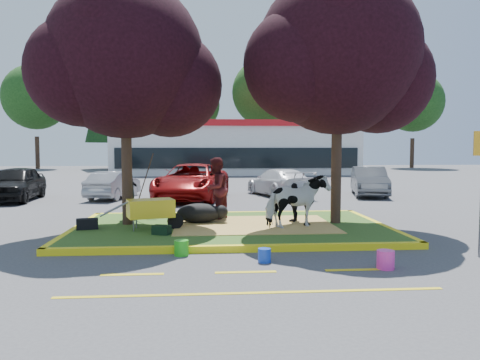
{
  "coord_description": "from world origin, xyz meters",
  "views": [
    {
      "loc": [
        -0.75,
        -12.38,
        2.23
      ],
      "look_at": [
        0.27,
        0.5,
        1.33
      ],
      "focal_mm": 35.0,
      "sensor_mm": 36.0,
      "label": 1
    }
  ],
  "objects": [
    {
      "name": "ground",
      "position": [
        0.0,
        0.0,
        0.0
      ],
      "size": [
        90.0,
        90.0,
        0.0
      ],
      "primitive_type": "plane",
      "color": "#424244",
      "rests_on": "ground"
    },
    {
      "name": "median_island",
      "position": [
        0.0,
        0.0,
        0.07
      ],
      "size": [
        8.0,
        5.0,
        0.15
      ],
      "primitive_type": "cube",
      "color": "#30541A",
      "rests_on": "ground"
    },
    {
      "name": "curb_near",
      "position": [
        0.0,
        -2.58,
        0.07
      ],
      "size": [
        8.3,
        0.16,
        0.15
      ],
      "primitive_type": "cube",
      "color": "yellow",
      "rests_on": "ground"
    },
    {
      "name": "curb_far",
      "position": [
        0.0,
        2.58,
        0.07
      ],
      "size": [
        8.3,
        0.16,
        0.15
      ],
      "primitive_type": "cube",
      "color": "yellow",
      "rests_on": "ground"
    },
    {
      "name": "curb_left",
      "position": [
        -4.08,
        0.0,
        0.07
      ],
      "size": [
        0.16,
        5.3,
        0.15
      ],
      "primitive_type": "cube",
      "color": "yellow",
      "rests_on": "ground"
    },
    {
      "name": "curb_right",
      "position": [
        4.08,
        0.0,
        0.07
      ],
      "size": [
        0.16,
        5.3,
        0.15
      ],
      "primitive_type": "cube",
      "color": "yellow",
      "rests_on": "ground"
    },
    {
      "name": "straw_bedding",
      "position": [
        0.6,
        0.0,
        0.15
      ],
      "size": [
        4.2,
        3.0,
        0.01
      ],
      "primitive_type": "cube",
      "color": "#DFB75C",
      "rests_on": "median_island"
    },
    {
      "name": "tree_purple_left",
      "position": [
        -2.78,
        0.38,
        4.36
      ],
      "size": [
        5.06,
        4.2,
        6.51
      ],
      "color": "black",
      "rests_on": "median_island"
    },
    {
      "name": "tree_purple_right",
      "position": [
        2.92,
        0.18,
        4.56
      ],
      "size": [
        5.3,
        4.4,
        6.82
      ],
      "color": "black",
      "rests_on": "median_island"
    },
    {
      "name": "fire_lane_stripe_a",
      "position": [
        -2.0,
        -4.2,
        0.0
      ],
      "size": [
        1.1,
        0.12,
        0.01
      ],
      "primitive_type": "cube",
      "color": "yellow",
      "rests_on": "ground"
    },
    {
      "name": "fire_lane_stripe_b",
      "position": [
        0.0,
        -4.2,
        0.0
      ],
      "size": [
        1.1,
        0.12,
        0.01
      ],
      "primitive_type": "cube",
      "color": "yellow",
      "rests_on": "ground"
    },
    {
      "name": "fire_lane_stripe_c",
      "position": [
        2.0,
        -4.2,
        0.0
      ],
      "size": [
        1.1,
        0.12,
        0.01
      ],
      "primitive_type": "cube",
      "color": "yellow",
      "rests_on": "ground"
    },
    {
      "name": "fire_lane_long",
      "position": [
        0.0,
        -5.4,
        0.0
      ],
      "size": [
        6.0,
        0.1,
        0.01
      ],
      "primitive_type": "cube",
      "color": "yellow",
      "rests_on": "ground"
    },
    {
      "name": "retail_building",
      "position": [
        2.0,
        27.98,
        2.25
      ],
      "size": [
        20.4,
        8.4,
        4.4
      ],
      "color": "silver",
      "rests_on": "ground"
    },
    {
      "name": "treeline",
      "position": [
        1.23,
        37.61,
        7.73
      ],
      "size": [
        46.58,
        7.8,
        14.63
      ],
      "color": "black",
      "rests_on": "ground"
    },
    {
      "name": "cow",
      "position": [
        1.65,
        -0.59,
        0.84
      ],
      "size": [
        1.8,
        1.28,
        1.39
      ],
      "primitive_type": "imported",
      "rotation": [
        0.0,
        0.0,
        1.93
      ],
      "color": "white",
      "rests_on": "median_island"
    },
    {
      "name": "calf",
      "position": [
        -0.86,
        0.44,
        0.42
      ],
      "size": [
        1.35,
        0.92,
        0.54
      ],
      "primitive_type": "ellipsoid",
      "rotation": [
        0.0,
        0.0,
        -0.18
      ],
      "color": "black",
      "rests_on": "median_island"
    },
    {
      "name": "handler",
      "position": [
        -2.87,
        1.2,
        1.03
      ],
      "size": [
        0.57,
        0.73,
        1.77
      ],
      "primitive_type": "imported",
      "rotation": [
        0.0,
        0.0,
        1.82
      ],
      "color": "black",
      "rests_on": "median_island"
    },
    {
      "name": "visitor_a",
      "position": [
        -0.39,
        1.06,
        1.05
      ],
      "size": [
        1.02,
        1.09,
        1.79
      ],
      "primitive_type": "imported",
      "rotation": [
        0.0,
        0.0,
        -2.08
      ],
      "color": "#431316",
      "rests_on": "median_island"
    },
    {
      "name": "visitor_b",
      "position": [
        1.78,
        0.39,
        0.7
      ],
      "size": [
        0.53,
        0.69,
        1.09
      ],
      "primitive_type": "imported",
      "rotation": [
        0.0,
        0.0,
        -2.06
      ],
      "color": "black",
      "rests_on": "median_island"
    },
    {
      "name": "wheelbarrow",
      "position": [
        -2.07,
        -0.49,
        0.68
      ],
      "size": [
        2.03,
        0.98,
        0.77
      ],
      "rotation": [
        0.0,
        0.0,
        0.3
      ],
      "color": "black",
      "rests_on": "median_island"
    },
    {
      "name": "gear_bag_dark",
      "position": [
        -3.7,
        -0.32,
        0.28
      ],
      "size": [
        0.58,
        0.4,
        0.27
      ],
      "primitive_type": "cube",
      "rotation": [
        0.0,
        0.0,
        0.22
      ],
      "color": "black",
      "rests_on": "median_island"
    },
    {
      "name": "gear_bag_green",
      "position": [
        -1.75,
        -1.21,
        0.26
      ],
      "size": [
        0.48,
        0.39,
        0.22
      ],
      "primitive_type": "cube",
      "rotation": [
        0.0,
        0.0,
        -0.39
      ],
      "color": "black",
      "rests_on": "median_island"
    },
    {
      "name": "bucket_green",
      "position": [
        -1.21,
        -2.8,
        0.16
      ],
      "size": [
        0.37,
        0.37,
        0.32
      ],
      "primitive_type": "cylinder",
      "rotation": [
        0.0,
        0.0,
        -0.28
      ],
      "color": "green",
      "rests_on": "ground"
    },
    {
      "name": "bucket_pink",
      "position": [
        2.58,
        -4.17,
        0.17
      ],
      "size": [
        0.36,
        0.36,
        0.34
      ],
      "primitive_type": "cylinder",
      "rotation": [
        0.0,
        0.0,
        0.11
      ],
      "color": "#FF38AB",
      "rests_on": "ground"
    },
    {
      "name": "bucket_blue",
      "position": [
        0.43,
        -3.5,
        0.14
      ],
      "size": [
        0.29,
        0.29,
        0.27
      ],
      "primitive_type": "cylinder",
      "rotation": [
        0.0,
        0.0,
        -0.18
      ],
      "color": "blue",
      "rests_on": "ground"
    },
    {
      "name": "car_black",
      "position": [
        -8.59,
        7.77,
        0.73
      ],
      "size": [
        2.02,
        4.39,
        1.46
      ],
      "primitive_type": "imported",
      "rotation": [
        0.0,
        0.0,
        0.07
      ],
      "color": "black",
      "rests_on": "ground"
    },
    {
      "name": "car_silver",
      "position": [
        -4.67,
        8.38,
        0.59
      ],
      "size": [
        1.95,
        3.76,
        1.18
      ],
      "primitive_type": "imported",
      "rotation": [
        0.0,
        0.0,
        2.94
      ],
      "color": "gray",
      "rests_on": "ground"
    },
    {
      "name": "car_red",
      "position": [
        -1.23,
        7.74,
        0.76
      ],
      "size": [
        3.57,
        5.88,
        1.53
      ],
      "primitive_type": "imported",
      "rotation": [
        0.0,
        0.0,
        -0.2
      ],
      "color": "maroon",
      "rests_on": "ground"
    },
    {
      "name": "car_white",
      "position": [
        2.72,
        8.82,
        0.62
      ],
      "size": [
        2.9,
        4.62,
        1.25
      ],
      "primitive_type": "imported",
      "rotation": [
        0.0,
        0.0,
        3.43
      ],
      "color": "white",
      "rests_on": "ground"
    },
    {
      "name": "car_grey",
      "position": [
        6.9,
        8.58,
        0.67
      ],
      "size": [
        2.31,
        4.26,
        1.33
      ],
      "primitive_type": "imported",
      "rotation": [
        0.0,
        0.0,
        -0.24
      ],
      "color": "#505357",
      "rests_on": "ground"
    }
  ]
}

